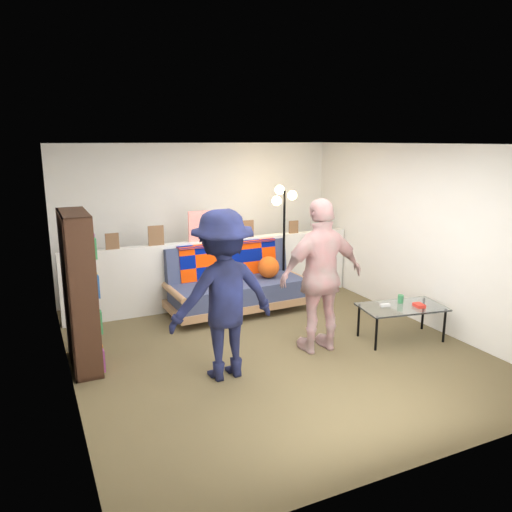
{
  "coord_description": "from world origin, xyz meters",
  "views": [
    {
      "loc": [
        -2.53,
        -5.02,
        2.45
      ],
      "look_at": [
        0.0,
        0.4,
        1.05
      ],
      "focal_mm": 35.0,
      "sensor_mm": 36.0,
      "label": 1
    }
  ],
  "objects_px": {
    "futon_sofa": "(237,284)",
    "bookshelf": "(80,296)",
    "person_right": "(322,276)",
    "coffee_table": "(402,308)",
    "person_left": "(223,295)",
    "floor_lamp": "(283,220)"
  },
  "relations": [
    {
      "from": "futon_sofa",
      "to": "bookshelf",
      "type": "bearing_deg",
      "value": -156.49
    },
    {
      "from": "person_left",
      "to": "bookshelf",
      "type": "bearing_deg",
      "value": -37.0
    },
    {
      "from": "person_right",
      "to": "coffee_table",
      "type": "bearing_deg",
      "value": 172.13
    },
    {
      "from": "bookshelf",
      "to": "coffee_table",
      "type": "xyz_separation_m",
      "value": [
        3.69,
        -0.9,
        -0.4
      ]
    },
    {
      "from": "futon_sofa",
      "to": "person_left",
      "type": "distance_m",
      "value": 2.13
    },
    {
      "from": "bookshelf",
      "to": "person_right",
      "type": "height_order",
      "value": "person_right"
    },
    {
      "from": "futon_sofa",
      "to": "bookshelf",
      "type": "relative_size",
      "value": 1.19
    },
    {
      "from": "futon_sofa",
      "to": "bookshelf",
      "type": "distance_m",
      "value": 2.48
    },
    {
      "from": "floor_lamp",
      "to": "person_left",
      "type": "bearing_deg",
      "value": -131.09
    },
    {
      "from": "futon_sofa",
      "to": "coffee_table",
      "type": "bearing_deg",
      "value": -52.54
    },
    {
      "from": "person_left",
      "to": "floor_lamp",
      "type": "bearing_deg",
      "value": -134.52
    },
    {
      "from": "person_right",
      "to": "floor_lamp",
      "type": "bearing_deg",
      "value": -104.21
    },
    {
      "from": "person_left",
      "to": "coffee_table",
      "type": "bearing_deg",
      "value": 175.9
    },
    {
      "from": "coffee_table",
      "to": "floor_lamp",
      "type": "height_order",
      "value": "floor_lamp"
    },
    {
      "from": "floor_lamp",
      "to": "person_left",
      "type": "xyz_separation_m",
      "value": [
        -1.79,
        -2.05,
        -0.37
      ]
    },
    {
      "from": "futon_sofa",
      "to": "coffee_table",
      "type": "relative_size",
      "value": 1.84
    },
    {
      "from": "bookshelf",
      "to": "floor_lamp",
      "type": "bearing_deg",
      "value": 20.72
    },
    {
      "from": "coffee_table",
      "to": "floor_lamp",
      "type": "distance_m",
      "value": 2.32
    },
    {
      "from": "futon_sofa",
      "to": "coffee_table",
      "type": "xyz_separation_m",
      "value": [
        1.44,
        -1.88,
        0.0
      ]
    },
    {
      "from": "futon_sofa",
      "to": "person_left",
      "type": "xyz_separation_m",
      "value": [
        -0.93,
        -1.85,
        0.49
      ]
    },
    {
      "from": "futon_sofa",
      "to": "person_right",
      "type": "bearing_deg",
      "value": -78.51
    },
    {
      "from": "bookshelf",
      "to": "floor_lamp",
      "type": "height_order",
      "value": "floor_lamp"
    }
  ]
}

